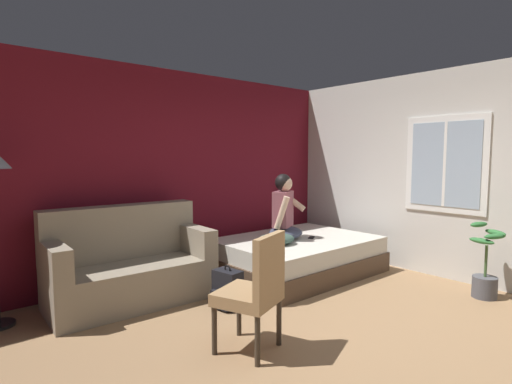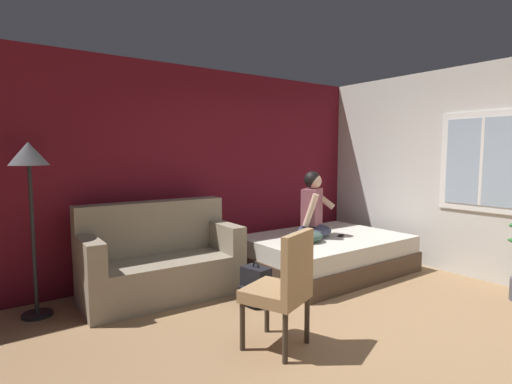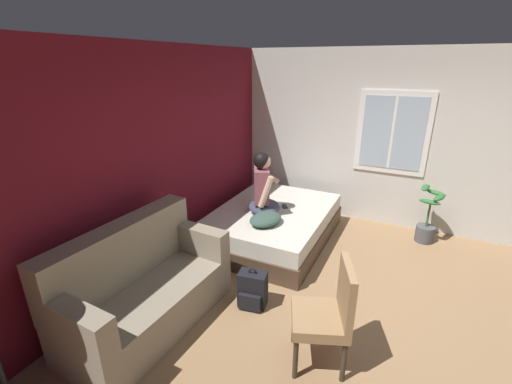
# 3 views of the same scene
# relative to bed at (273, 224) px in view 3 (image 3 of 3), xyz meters

# --- Properties ---
(ground_plane) EXTENTS (40.00, 40.00, 0.00)m
(ground_plane) POSITION_rel_bed_xyz_m (-1.12, -1.77, -0.24)
(ground_plane) COLOR #93704C
(wall_back_accent) EXTENTS (9.82, 0.16, 2.70)m
(wall_back_accent) POSITION_rel_bed_xyz_m (-1.12, 1.08, 1.11)
(wall_back_accent) COLOR maroon
(wall_back_accent) RESTS_ON ground
(wall_side_with_window) EXTENTS (0.19, 6.94, 2.70)m
(wall_side_with_window) POSITION_rel_bed_xyz_m (1.37, -1.77, 1.12)
(wall_side_with_window) COLOR silver
(wall_side_with_window) RESTS_ON ground
(bed) EXTENTS (2.09, 1.54, 0.48)m
(bed) POSITION_rel_bed_xyz_m (0.00, 0.00, 0.00)
(bed) COLOR #4C3828
(bed) RESTS_ON ground
(couch) EXTENTS (1.73, 0.89, 1.04)m
(couch) POSITION_rel_bed_xyz_m (-2.17, 0.46, 0.16)
(couch) COLOR gray
(couch) RESTS_ON ground
(side_chair) EXTENTS (0.60, 0.60, 0.98)m
(side_chair) POSITION_rel_bed_xyz_m (-1.86, -1.31, 0.30)
(side_chair) COLOR #382D23
(side_chair) RESTS_ON ground
(person_seated) EXTENTS (0.67, 0.63, 0.88)m
(person_seated) POSITION_rel_bed_xyz_m (-0.16, 0.09, 0.60)
(person_seated) COLOR #383D51
(person_seated) RESTS_ON bed
(backpack) EXTENTS (0.27, 0.33, 0.46)m
(backpack) POSITION_rel_bed_xyz_m (-1.48, -0.40, -0.04)
(backpack) COLOR black
(backpack) RESTS_ON ground
(throw_pillow) EXTENTS (0.57, 0.49, 0.14)m
(throw_pillow) POSITION_rel_bed_xyz_m (-0.49, -0.10, 0.31)
(throw_pillow) COLOR #385147
(throw_pillow) RESTS_ON bed
(cell_phone) EXTENTS (0.16, 0.13, 0.01)m
(cell_phone) POSITION_rel_bed_xyz_m (0.15, -0.12, 0.25)
(cell_phone) COLOR black
(cell_phone) RESTS_ON bed
(potted_plant) EXTENTS (0.39, 0.37, 0.85)m
(potted_plant) POSITION_rel_bed_xyz_m (0.91, -2.04, 0.07)
(potted_plant) COLOR #4C4C51
(potted_plant) RESTS_ON ground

